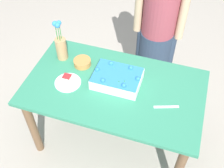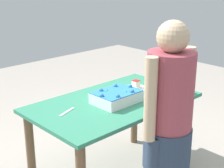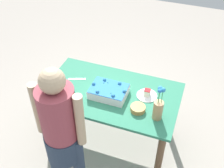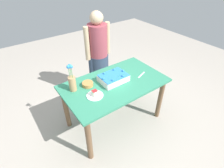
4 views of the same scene
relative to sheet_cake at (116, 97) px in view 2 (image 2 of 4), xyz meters
The scene contains 7 objects.
dining_table 0.18m from the sheet_cake, 76.37° to the left, with size 1.39×0.81×0.74m.
sheet_cake is the anchor object (origin of this frame).
serving_plate_with_slice 0.39m from the sheet_cake, 18.25° to the left, with size 0.21×0.21×0.08m.
cake_knife 0.43m from the sheet_cake, 164.16° to the left, with size 0.18×0.02×0.00m, color silver.
flower_vase 0.55m from the sheet_cake, 14.51° to the right, with size 0.09×0.09×0.37m.
fruit_bowl 0.35m from the sheet_cake, 17.84° to the right, with size 0.14×0.14×0.05m, color #BA7F42.
person_standing 0.69m from the sheet_cake, 105.17° to the right, with size 0.45×0.31×1.49m.
Camera 2 is at (-1.84, -1.91, 1.77)m, focal length 55.00 mm.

